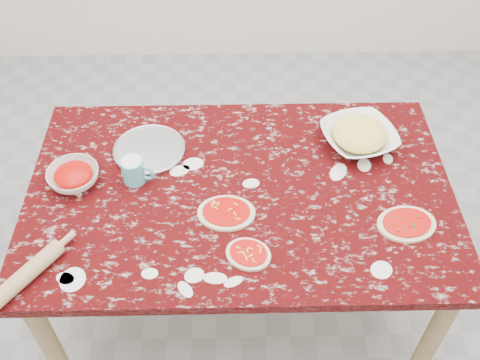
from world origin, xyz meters
name	(u,v)px	position (x,y,z in m)	size (l,w,h in m)	color
ground	(240,294)	(0.00, 0.00, 0.00)	(4.00, 4.00, 0.00)	gray
worktable	(240,203)	(0.00, 0.00, 0.67)	(1.60, 1.00, 0.75)	#320405
pizza_tray	(149,150)	(-0.36, 0.21, 0.76)	(0.28, 0.28, 0.01)	#B2B2B7
sauce_bowl	(74,177)	(-0.63, 0.05, 0.78)	(0.19, 0.19, 0.06)	white
cheese_bowl	(359,138)	(0.48, 0.24, 0.79)	(0.29, 0.29, 0.07)	white
flour_mug	(134,170)	(-0.40, 0.06, 0.80)	(0.13, 0.09, 0.10)	#54B8C3
pizza_left	(226,213)	(-0.05, -0.12, 0.76)	(0.22, 0.17, 0.02)	beige
pizza_mid	(248,254)	(0.02, -0.30, 0.76)	(0.20, 0.18, 0.02)	beige
pizza_right	(406,224)	(0.59, -0.18, 0.76)	(0.23, 0.19, 0.02)	beige
rolling_pin	(27,274)	(-0.70, -0.38, 0.78)	(0.06, 0.06, 0.28)	tan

